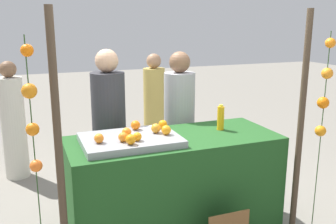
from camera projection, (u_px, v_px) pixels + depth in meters
The scene contains 20 objects.
stall_counter at pixel (174, 186), 3.50m from camera, with size 1.91×0.78×0.95m, color #1E4C1E.
orange_tray at pixel (130, 140), 3.21m from camera, with size 0.82×0.58×0.06m, color gray.
orange_0 at pixel (99, 138), 3.03m from camera, with size 0.08×0.08×0.08m, color orange.
orange_1 at pixel (136, 125), 3.40m from camera, with size 0.09×0.09×0.09m, color orange.
orange_2 at pixel (163, 124), 3.43m from camera, with size 0.08×0.08×0.08m, color orange.
orange_3 at pixel (123, 137), 3.07m from camera, with size 0.08×0.08×0.08m, color orange.
orange_4 at pixel (131, 139), 3.00m from camera, with size 0.08×0.08×0.08m, color orange.
orange_5 at pixel (156, 128), 3.30m from camera, with size 0.08×0.08×0.08m, color orange.
orange_6 at pixel (166, 130), 3.26m from camera, with size 0.08×0.08×0.08m, color orange.
orange_7 at pixel (137, 137), 3.09m from camera, with size 0.07×0.07×0.07m, color orange.
orange_8 at pixel (127, 132), 3.19m from camera, with size 0.08×0.08×0.08m, color orange.
juice_bottle at pixel (221, 118), 3.60m from camera, with size 0.07×0.07×0.25m.
vendor_left at pixel (110, 138), 3.88m from camera, with size 0.34×0.34×1.70m.
vendor_right at pixel (179, 133), 4.13m from camera, with size 0.33×0.33×1.66m.
crowd_person_0 at pixel (13, 125), 4.74m from camera, with size 0.30×0.30×1.50m.
crowd_person_1 at pixel (154, 110), 5.43m from camera, with size 0.31×0.31×1.52m.
canopy_post_left at pixel (59, 159), 2.62m from camera, with size 0.06×0.06×2.07m, color #473828.
canopy_post_right at pixel (300, 129), 3.34m from camera, with size 0.06×0.06×2.07m, color #473828.
garland_strand_left at pixel (31, 112), 2.48m from camera, with size 0.10×0.10×1.89m.
garland_strand_right at pixel (325, 94), 3.29m from camera, with size 0.11×0.11×1.89m.
Camera 1 is at (-1.22, -3.00, 1.97)m, focal length 40.35 mm.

